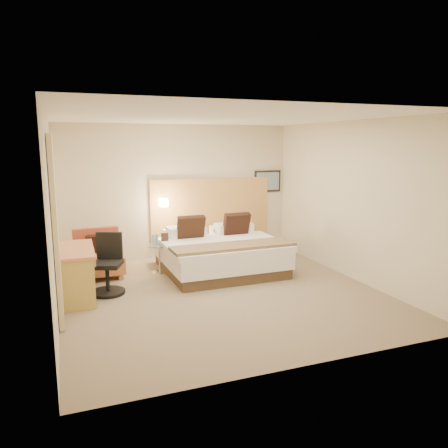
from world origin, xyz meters
name	(u,v)px	position (x,y,z in m)	size (l,w,h in m)	color
floor	(221,293)	(0.00, 0.00, -0.01)	(4.80, 5.00, 0.02)	#7F6D55
ceiling	(220,116)	(0.00, 0.00, 2.71)	(4.80, 5.00, 0.02)	white
wall_back	(178,191)	(0.00, 2.51, 1.35)	(4.80, 0.02, 2.70)	beige
wall_front	(307,242)	(0.00, -2.51, 1.35)	(4.80, 0.02, 2.70)	beige
wall_left	(51,217)	(-2.41, 0.00, 1.35)	(0.02, 5.00, 2.70)	beige
wall_right	(352,201)	(2.41, 0.00, 1.35)	(0.02, 5.00, 2.70)	beige
headboard_panel	(211,209)	(0.70, 2.47, 0.95)	(2.60, 0.04, 1.30)	tan
art_frame	(267,181)	(2.02, 2.48, 1.50)	(0.62, 0.03, 0.47)	black
art_canvas	(268,181)	(2.02, 2.46, 1.50)	(0.54, 0.01, 0.39)	gray
lamp_arm	(163,202)	(-0.35, 2.42, 1.15)	(0.02, 0.02, 0.12)	silver
lamp_shade	(163,203)	(-0.35, 2.36, 1.15)	(0.15, 0.15, 0.15)	#F6E5C0
curtain	(56,230)	(-2.36, -0.25, 1.22)	(0.06, 0.90, 2.42)	beige
bottle_a	(154,240)	(-0.76, 1.37, 0.63)	(0.06, 0.06, 0.19)	#93C4E4
bottle_b	(157,239)	(-0.70, 1.41, 0.63)	(0.06, 0.06, 0.19)	#82B6C9
menu_folder	(165,238)	(-0.56, 1.37, 0.64)	(0.12, 0.05, 0.21)	#392317
bed	(219,253)	(0.40, 1.16, 0.33)	(2.13, 2.05, 1.02)	#483624
lounge_chair	(99,258)	(-1.72, 1.55, 0.33)	(0.83, 0.73, 0.84)	tan
side_table	(160,257)	(-0.67, 1.37, 0.30)	(0.49, 0.49, 0.53)	white
desk	(76,259)	(-2.11, 0.55, 0.61)	(0.60, 1.25, 0.77)	#C8754E
desk_chair	(108,269)	(-1.65, 0.60, 0.39)	(0.69, 0.69, 0.94)	black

